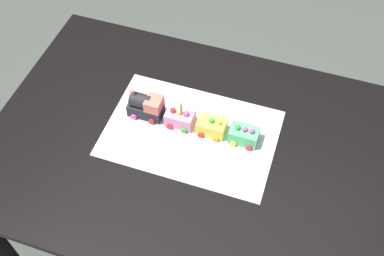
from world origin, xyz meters
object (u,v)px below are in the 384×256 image
at_px(dining_table, 187,161).
at_px(cake_locomotive, 146,106).
at_px(cake_car_tanker_mint_green, 244,135).
at_px(cake_car_flatbed_bubblegum, 180,118).
at_px(cake_car_gondola_lemon, 212,126).
at_px(birthday_candle, 181,107).

xyz_separation_m(dining_table, cake_locomotive, (-0.18, 0.08, 0.16)).
height_order(dining_table, cake_locomotive, cake_locomotive).
height_order(dining_table, cake_car_tanker_mint_green, cake_car_tanker_mint_green).
bearing_deg(cake_car_flatbed_bubblegum, cake_car_tanker_mint_green, 0.00).
distance_m(cake_car_gondola_lemon, cake_car_tanker_mint_green, 0.12).
height_order(cake_car_flatbed_bubblegum, cake_car_gondola_lemon, same).
height_order(cake_car_gondola_lemon, cake_car_tanker_mint_green, same).
height_order(cake_car_gondola_lemon, birthday_candle, birthday_candle).
height_order(cake_car_tanker_mint_green, birthday_candle, birthday_candle).
bearing_deg(cake_car_tanker_mint_green, cake_locomotive, -180.00).
distance_m(dining_table, cake_car_gondola_lemon, 0.17).
height_order(cake_locomotive, cake_car_flatbed_bubblegum, cake_locomotive).
bearing_deg(cake_car_tanker_mint_green, birthday_candle, -180.00).
bearing_deg(cake_locomotive, cake_car_tanker_mint_green, 0.00).
xyz_separation_m(cake_car_flatbed_bubblegum, birthday_candle, (0.01, -0.00, 0.07)).
relative_size(cake_locomotive, cake_car_gondola_lemon, 1.40).
distance_m(dining_table, birthday_candle, 0.23).
distance_m(cake_car_tanker_mint_green, birthday_candle, 0.24).
relative_size(cake_car_flatbed_bubblegum, cake_car_gondola_lemon, 1.00).
bearing_deg(cake_car_gondola_lemon, dining_table, -130.68).
xyz_separation_m(cake_car_gondola_lemon, birthday_candle, (-0.11, -0.00, 0.07)).
bearing_deg(cake_car_tanker_mint_green, dining_table, -157.07).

